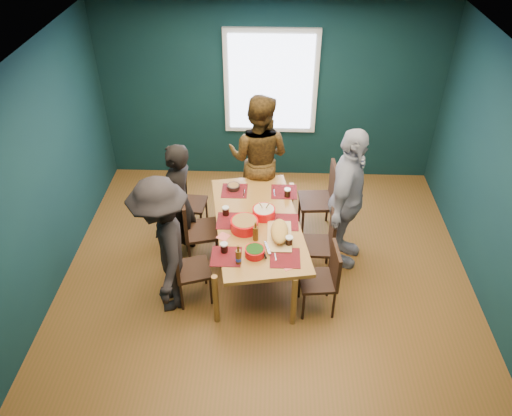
{
  "coord_description": "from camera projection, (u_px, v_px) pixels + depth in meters",
  "views": [
    {
      "loc": [
        0.04,
        -4.36,
        4.37
      ],
      "look_at": [
        -0.13,
        0.3,
        0.91
      ],
      "focal_mm": 35.0,
      "sensor_mm": 36.0,
      "label": 1
    }
  ],
  "objects": [
    {
      "name": "cola_glass_b",
      "position": [
        289.0,
        241.0,
        5.51
      ],
      "size": [
        0.08,
        0.08,
        0.12
      ],
      "color": "black",
      "rests_on": "dining_table"
    },
    {
      "name": "bowl_dumpling",
      "position": [
        264.0,
        212.0,
        5.93
      ],
      "size": [
        0.27,
        0.27,
        0.26
      ],
      "color": "red",
      "rests_on": "dining_table"
    },
    {
      "name": "person_back",
      "position": [
        259.0,
        158.0,
        6.73
      ],
      "size": [
        1.03,
        0.89,
        1.81
      ],
      "primitive_type": "imported",
      "rotation": [
        0.0,
        0.0,
        2.87
      ],
      "color": "black",
      "rests_on": "floor"
    },
    {
      "name": "napkin_c",
      "position": [
        288.0,
        265.0,
        5.29
      ],
      "size": [
        0.2,
        0.2,
        0.0
      ],
      "primitive_type": "cube",
      "rotation": [
        0.0,
        0.0,
        0.51
      ],
      "color": "#DD605D",
      "rests_on": "dining_table"
    },
    {
      "name": "chair_right_far",
      "position": [
        324.0,
        195.0,
        6.58
      ],
      "size": [
        0.49,
        0.49,
        1.01
      ],
      "rotation": [
        0.0,
        0.0,
        0.07
      ],
      "color": "black",
      "rests_on": "floor"
    },
    {
      "name": "chair_left_near",
      "position": [
        184.0,
        266.0,
        5.6
      ],
      "size": [
        0.5,
        0.5,
        0.88
      ],
      "rotation": [
        0.0,
        0.0,
        0.32
      ],
      "color": "black",
      "rests_on": "floor"
    },
    {
      "name": "small_bowl",
      "position": [
        233.0,
        187.0,
        6.41
      ],
      "size": [
        0.16,
        0.16,
        0.07
      ],
      "color": "black",
      "rests_on": "dining_table"
    },
    {
      "name": "chair_left_mid",
      "position": [
        194.0,
        225.0,
        6.09
      ],
      "size": [
        0.54,
        0.54,
        0.98
      ],
      "rotation": [
        0.0,
        0.0,
        0.24
      ],
      "color": "black",
      "rests_on": "floor"
    },
    {
      "name": "bowl_salad",
      "position": [
        244.0,
        224.0,
        5.73
      ],
      "size": [
        0.32,
        0.32,
        0.13
      ],
      "color": "red",
      "rests_on": "dining_table"
    },
    {
      "name": "napkin_b",
      "position": [
        223.0,
        236.0,
        5.66
      ],
      "size": [
        0.17,
        0.17,
        0.0
      ],
      "primitive_type": "cube",
      "rotation": [
        0.0,
        0.0,
        -0.52
      ],
      "color": "#DD605D",
      "rests_on": "dining_table"
    },
    {
      "name": "beer_bottle_b",
      "position": [
        256.0,
        233.0,
        5.56
      ],
      "size": [
        0.06,
        0.06,
        0.24
      ],
      "color": "#4C2F0D",
      "rests_on": "dining_table"
    },
    {
      "name": "cola_glass_c",
      "position": [
        287.0,
        192.0,
        6.26
      ],
      "size": [
        0.08,
        0.08,
        0.11
      ],
      "color": "black",
      "rests_on": "dining_table"
    },
    {
      "name": "dining_table",
      "position": [
        258.0,
        226.0,
        5.93
      ],
      "size": [
        1.28,
        2.06,
        0.73
      ],
      "rotation": [
        0.0,
        0.0,
        0.17
      ],
      "color": "#A16830",
      "rests_on": "floor"
    },
    {
      "name": "cola_glass_d",
      "position": [
        226.0,
        211.0,
        5.95
      ],
      "size": [
        0.08,
        0.08,
        0.11
      ],
      "color": "black",
      "rests_on": "dining_table"
    },
    {
      "name": "person_right",
      "position": [
        347.0,
        200.0,
        5.92
      ],
      "size": [
        0.79,
        1.17,
        1.84
      ],
      "primitive_type": "imported",
      "rotation": [
        0.0,
        0.0,
        1.22
      ],
      "color": "white",
      "rests_on": "floor"
    },
    {
      "name": "cutting_board",
      "position": [
        279.0,
        233.0,
        5.61
      ],
      "size": [
        0.32,
        0.67,
        0.15
      ],
      "rotation": [
        0.0,
        0.0,
        0.0
      ],
      "color": "tan",
      "rests_on": "dining_table"
    },
    {
      "name": "room",
      "position": [
        268.0,
        176.0,
        5.5
      ],
      "size": [
        5.01,
        5.01,
        2.71
      ],
      "color": "brown",
      "rests_on": "ground"
    },
    {
      "name": "cola_glass_a",
      "position": [
        224.0,
        247.0,
        5.42
      ],
      "size": [
        0.08,
        0.08,
        0.12
      ],
      "color": "black",
      "rests_on": "dining_table"
    },
    {
      "name": "person_near_left",
      "position": [
        163.0,
        247.0,
        5.35
      ],
      "size": [
        0.87,
        1.21,
        1.69
      ],
      "primitive_type": "imported",
      "rotation": [
        0.0,
        0.0,
        4.95
      ],
      "color": "black",
      "rests_on": "floor"
    },
    {
      "name": "chair_right_near",
      "position": [
        326.0,
        275.0,
        5.49
      ],
      "size": [
        0.43,
        0.43,
        0.87
      ],
      "rotation": [
        0.0,
        0.0,
        0.1
      ],
      "color": "black",
      "rests_on": "floor"
    },
    {
      "name": "person_far_left",
      "position": [
        178.0,
        203.0,
        6.08
      ],
      "size": [
        0.57,
        0.68,
        1.59
      ],
      "primitive_type": "imported",
      "rotation": [
        0.0,
        0.0,
        4.34
      ],
      "color": "black",
      "rests_on": "floor"
    },
    {
      "name": "chair_right_mid",
      "position": [
        323.0,
        240.0,
        5.94
      ],
      "size": [
        0.41,
        0.41,
        0.9
      ],
      "rotation": [
        0.0,
        0.0,
        -0.02
      ],
      "color": "black",
      "rests_on": "floor"
    },
    {
      "name": "beer_bottle_a",
      "position": [
        238.0,
        257.0,
        5.26
      ],
      "size": [
        0.07,
        0.07,
        0.24
      ],
      "color": "#4C2F0D",
      "rests_on": "dining_table"
    },
    {
      "name": "bowl_herbs",
      "position": [
        255.0,
        252.0,
        5.38
      ],
      "size": [
        0.22,
        0.22,
        0.1
      ],
      "color": "red",
      "rests_on": "dining_table"
    },
    {
      "name": "napkin_a",
      "position": [
        287.0,
        220.0,
        5.91
      ],
      "size": [
        0.13,
        0.13,
        0.0
      ],
      "primitive_type": "cube",
      "rotation": [
        0.0,
        0.0,
        -0.1
      ],
      "color": "#DD605D",
      "rests_on": "dining_table"
    },
    {
      "name": "chair_left_far",
      "position": [
        184.0,
        198.0,
        6.65
      ],
      "size": [
        0.43,
        0.43,
        0.87
      ],
      "rotation": [
        0.0,
        0.0,
        -0.08
      ],
      "color": "black",
      "rests_on": "floor"
    }
  ]
}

